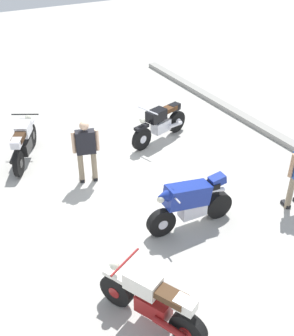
{
  "coord_description": "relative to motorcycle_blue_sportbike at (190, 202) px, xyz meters",
  "views": [
    {
      "loc": [
        7.37,
        -3.8,
        5.74
      ],
      "look_at": [
        0.62,
        0.04,
        0.75
      ],
      "focal_mm": 44.66,
      "sensor_mm": 36.0,
      "label": 1
    }
  ],
  "objects": [
    {
      "name": "ground_plane",
      "position": [
        -1.95,
        -0.29,
        -0.59
      ],
      "size": [
        40.0,
        40.0,
        0.0
      ],
      "primitive_type": "plane",
      "color": "#ADAAA3"
    },
    {
      "name": "curb_edge",
      "position": [
        -1.95,
        4.31,
        -0.52
      ],
      "size": [
        14.0,
        0.3,
        0.15
      ],
      "primitive_type": "cube",
      "color": "gray",
      "rests_on": "ground"
    },
    {
      "name": "motorcycle_blue_sportbike",
      "position": [
        0.0,
        0.0,
        0.0
      ],
      "size": [
        0.7,
        1.96,
        1.14
      ],
      "rotation": [
        0.0,
        0.0,
        4.66
      ],
      "color": "black",
      "rests_on": "ground"
    },
    {
      "name": "motorcycle_black_cruiser",
      "position": [
        -3.46,
        1.38,
        -0.07
      ],
      "size": [
        0.84,
        2.04,
        1.09
      ],
      "rotation": [
        0.0,
        0.0,
        5.0
      ],
      "color": "black",
      "rests_on": "ground"
    },
    {
      "name": "motorcycle_cream_vintage",
      "position": [
        1.68,
        -1.89,
        -0.11
      ],
      "size": [
        1.82,
        1.04,
        1.07
      ],
      "rotation": [
        0.0,
        0.0,
        3.6
      ],
      "color": "black",
      "rests_on": "ground"
    },
    {
      "name": "motorcycle_silver_cruiser",
      "position": [
        -4.26,
        -2.22,
        -0.07
      ],
      "size": [
        1.89,
        1.11,
        1.09
      ],
      "rotation": [
        0.0,
        0.0,
        2.64
      ],
      "color": "black",
      "rests_on": "ground"
    },
    {
      "name": "person_in_black_shirt",
      "position": [
        -2.55,
        -1.19,
        0.31
      ],
      "size": [
        0.41,
        0.63,
        1.6
      ],
      "rotation": [
        0.0,
        0.0,
        2.85
      ],
      "color": "gray",
      "rests_on": "ground"
    }
  ]
}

